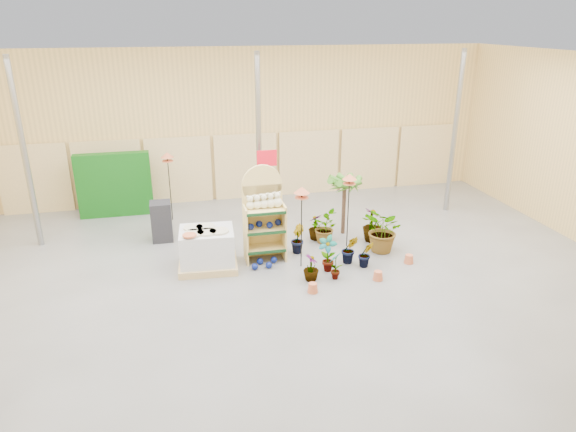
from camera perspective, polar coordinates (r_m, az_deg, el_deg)
name	(u,v)px	position (r m, az deg, el deg)	size (l,w,h in m)	color
room	(280,173)	(10.73, -0.85, 4.83)	(15.20, 12.10, 4.70)	slate
display_shelf	(263,217)	(11.68, -2.76, -0.08)	(0.92, 0.58, 2.20)	#DABC6B
teddy_bears	(265,202)	(11.46, -2.53, 1.56)	(0.82, 0.23, 0.36)	#F1EBC2
gazing_balls_shelf	(264,224)	(11.62, -2.64, -0.94)	(0.81, 0.28, 0.15)	navy
gazing_balls_floor	(264,263)	(11.59, -2.63, -5.26)	(0.63, 0.39, 0.15)	navy
pallet_stack	(207,249)	(11.50, -8.96, -3.64)	(1.35, 1.15, 0.95)	tan
charcoal_planters	(162,221)	(13.15, -13.87, -0.58)	(0.50, 0.50, 1.00)	black
trellis_stock	(115,185)	(15.08, -18.71, 3.30)	(2.00, 0.30, 1.80)	#0E500F
offer_sign	(267,175)	(12.87, -2.36, 4.60)	(0.50, 0.08, 2.20)	gray
bird_table_front	(302,193)	(10.95, 1.54, 2.59)	(0.34, 0.34, 1.88)	black
bird_table_right	(350,179)	(12.09, 6.85, 4.08)	(0.34, 0.34, 1.85)	black
bird_table_back	(167,157)	(14.06, -13.26, 6.36)	(0.34, 0.34, 1.92)	black
palm	(345,182)	(12.97, 6.33, 3.75)	(0.70, 0.70, 1.63)	#483223
potted_plant_0	(327,254)	(11.27, 4.40, -4.20)	(0.43, 0.29, 0.82)	#3E7821
potted_plant_1	(350,249)	(11.71, 6.87, -3.69)	(0.37, 0.30, 0.68)	#3E7821
potted_plant_3	(372,225)	(12.92, 9.36, -0.94)	(0.49, 0.49, 0.87)	#3E7821
potted_plant_5	(297,239)	(12.16, 1.02, -2.55)	(0.38, 0.30, 0.69)	#3E7821
potted_plant_6	(323,227)	(12.73, 3.95, -1.23)	(0.71, 0.62, 0.79)	#3E7821
potted_plant_7	(311,268)	(10.91, 2.58, -5.74)	(0.33, 0.33, 0.59)	#3E7821
potted_plant_8	(336,265)	(11.00, 5.31, -5.45)	(0.33, 0.23, 0.63)	#3E7821
potted_plant_9	(366,254)	(11.60, 8.64, -4.21)	(0.34, 0.27, 0.61)	#3E7821
potted_plant_10	(384,230)	(12.30, 10.66, -1.59)	(0.99, 0.86, 1.10)	#3E7821
potted_plant_11	(316,227)	(12.88, 3.13, -1.21)	(0.38, 0.38, 0.67)	#3E7821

